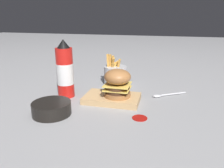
# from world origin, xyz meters

# --- Properties ---
(ground_plane) EXTENTS (6.00, 6.00, 0.00)m
(ground_plane) POSITION_xyz_m (0.00, 0.00, 0.00)
(ground_plane) COLOR gray
(serving_board) EXTENTS (0.23, 0.14, 0.02)m
(serving_board) POSITION_xyz_m (-0.01, 0.05, 0.01)
(serving_board) COLOR tan
(serving_board) RESTS_ON ground_plane
(burger) EXTENTS (0.11, 0.11, 0.11)m
(burger) POSITION_xyz_m (0.02, 0.05, 0.08)
(burger) COLOR #9E6638
(burger) RESTS_ON serving_board
(ketchup_bottle) EXTENTS (0.07, 0.07, 0.25)m
(ketchup_bottle) POSITION_xyz_m (-0.22, 0.06, 0.11)
(ketchup_bottle) COLOR red
(ketchup_bottle) RESTS_ON ground_plane
(fries_basket) EXTENTS (0.12, 0.12, 0.16)m
(fries_basket) POSITION_xyz_m (-0.05, 0.28, 0.05)
(fries_basket) COLOR #B7B7BC
(fries_basket) RESTS_ON ground_plane
(side_bowl) EXTENTS (0.14, 0.14, 0.05)m
(side_bowl) POSITION_xyz_m (-0.19, -0.13, 0.02)
(side_bowl) COLOR black
(side_bowl) RESTS_ON ground_plane
(spoon) EXTENTS (0.15, 0.10, 0.01)m
(spoon) POSITION_xyz_m (0.20, 0.16, 0.01)
(spoon) COLOR silver
(spoon) RESTS_ON ground_plane
(ketchup_puddle) EXTENTS (0.05, 0.05, 0.00)m
(ketchup_puddle) POSITION_xyz_m (0.12, -0.08, 0.00)
(ketchup_puddle) COLOR #9E140F
(ketchup_puddle) RESTS_ON ground_plane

